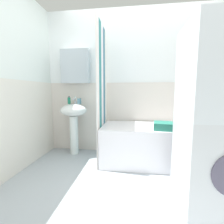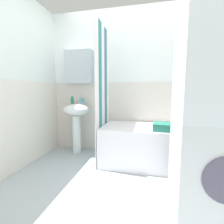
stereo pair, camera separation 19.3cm
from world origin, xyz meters
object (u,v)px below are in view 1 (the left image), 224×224
(soap_dispenser, at_px, (69,101))
(body_wash_bottle, at_px, (183,117))
(sink, at_px, (74,118))
(bathtub, at_px, (152,144))
(toothbrush_cup, at_px, (79,101))
(washer_dryer_stack, at_px, (219,119))
(shampoo_bottle, at_px, (190,117))
(towel_folded, at_px, (163,126))

(soap_dispenser, distance_m, body_wash_bottle, 1.88)
(sink, xyz_separation_m, bathtub, (1.26, -0.18, -0.34))
(bathtub, relative_size, body_wash_bottle, 7.02)
(sink, height_order, toothbrush_cup, toothbrush_cup)
(sink, xyz_separation_m, body_wash_bottle, (1.78, 0.12, 0.03))
(body_wash_bottle, bearing_deg, washer_dryer_stack, -91.75)
(shampoo_bottle, bearing_deg, soap_dispenser, -177.64)
(shampoo_bottle, height_order, washer_dryer_stack, washer_dryer_stack)
(towel_folded, bearing_deg, body_wash_bottle, 52.15)
(body_wash_bottle, height_order, washer_dryer_stack, washer_dryer_stack)
(shampoo_bottle, distance_m, towel_folded, 0.71)
(sink, bearing_deg, body_wash_bottle, 4.00)
(toothbrush_cup, bearing_deg, sink, -137.16)
(towel_folded, height_order, washer_dryer_stack, washer_dryer_stack)
(shampoo_bottle, bearing_deg, sink, -176.06)
(toothbrush_cup, height_order, body_wash_bottle, toothbrush_cup)
(shampoo_bottle, relative_size, washer_dryer_stack, 0.12)
(toothbrush_cup, height_order, washer_dryer_stack, washer_dryer_stack)
(washer_dryer_stack, bearing_deg, towel_folded, 117.92)
(sink, bearing_deg, towel_folded, -15.19)
(towel_folded, distance_m, washer_dryer_stack, 0.78)
(bathtub, xyz_separation_m, shampoo_bottle, (0.63, 0.31, 0.37))
(bathtub, distance_m, towel_folded, 0.40)
(soap_dispenser, relative_size, shampoo_bottle, 0.66)
(washer_dryer_stack, bearing_deg, sink, 149.06)
(sink, height_order, body_wash_bottle, sink)
(body_wash_bottle, bearing_deg, soap_dispenser, -177.68)
(sink, bearing_deg, toothbrush_cup, 42.84)
(sink, xyz_separation_m, soap_dispenser, (-0.09, 0.05, 0.28))
(bathtub, distance_m, washer_dryer_stack, 1.12)
(sink, relative_size, bathtub, 0.58)
(shampoo_bottle, xyz_separation_m, towel_folded, (-0.50, -0.51, -0.05))
(towel_folded, bearing_deg, sink, 164.81)
(sink, xyz_separation_m, shampoo_bottle, (1.89, 0.13, 0.03))
(sink, height_order, bathtub, sink)
(toothbrush_cup, distance_m, bathtub, 1.36)
(bathtub, distance_m, body_wash_bottle, 0.70)
(soap_dispenser, bearing_deg, bathtub, -9.57)
(shampoo_bottle, bearing_deg, washer_dryer_stack, -97.16)
(body_wash_bottle, bearing_deg, toothbrush_cup, -178.31)
(toothbrush_cup, height_order, shampoo_bottle, toothbrush_cup)
(washer_dryer_stack, bearing_deg, soap_dispenser, 149.16)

